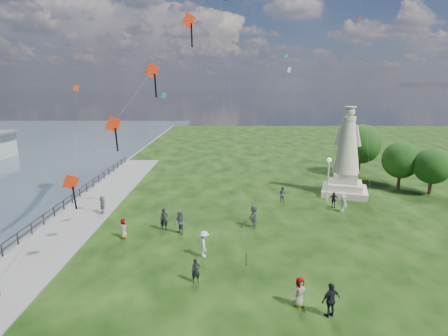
{
  "coord_description": "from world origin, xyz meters",
  "views": [
    {
      "loc": [
        -0.8,
        -19.81,
        11.67
      ],
      "look_at": [
        -1.0,
        8.0,
        5.5
      ],
      "focal_mm": 30.0,
      "sensor_mm": 36.0,
      "label": 1
    }
  ],
  "objects_px": {
    "person_3": "(331,300)",
    "person_4": "(299,292)",
    "person_1": "(180,223)",
    "person_9": "(334,200)",
    "person_2": "(204,244)",
    "person_5": "(103,206)",
    "person_10": "(124,228)",
    "statue": "(346,162)",
    "person_0": "(196,271)",
    "person_8": "(342,203)",
    "person_7": "(282,194)",
    "lamppost": "(329,171)",
    "person_11": "(254,216)",
    "person_6": "(164,219)"
  },
  "relations": [
    {
      "from": "person_10",
      "to": "person_9",
      "type": "bearing_deg",
      "value": -67.87
    },
    {
      "from": "person_0",
      "to": "person_1",
      "type": "xyz_separation_m",
      "value": [
        -1.89,
        7.5,
        0.2
      ]
    },
    {
      "from": "person_0",
      "to": "person_9",
      "type": "relative_size",
      "value": 0.97
    },
    {
      "from": "person_0",
      "to": "person_10",
      "type": "relative_size",
      "value": 0.98
    },
    {
      "from": "statue",
      "to": "person_4",
      "type": "distance_m",
      "value": 23.3
    },
    {
      "from": "person_3",
      "to": "person_4",
      "type": "relative_size",
      "value": 1.14
    },
    {
      "from": "person_3",
      "to": "person_10",
      "type": "relative_size",
      "value": 1.2
    },
    {
      "from": "statue",
      "to": "person_6",
      "type": "xyz_separation_m",
      "value": [
        -18.02,
        -10.46,
        -2.68
      ]
    },
    {
      "from": "person_4",
      "to": "person_9",
      "type": "relative_size",
      "value": 1.05
    },
    {
      "from": "person_1",
      "to": "person_9",
      "type": "bearing_deg",
      "value": 76.56
    },
    {
      "from": "person_4",
      "to": "person_2",
      "type": "bearing_deg",
      "value": 102.52
    },
    {
      "from": "person_5",
      "to": "person_7",
      "type": "xyz_separation_m",
      "value": [
        17.13,
        4.08,
        -0.04
      ]
    },
    {
      "from": "person_5",
      "to": "person_11",
      "type": "bearing_deg",
      "value": -115.13
    },
    {
      "from": "statue",
      "to": "person_0",
      "type": "bearing_deg",
      "value": -111.12
    },
    {
      "from": "person_5",
      "to": "person_2",
      "type": "bearing_deg",
      "value": -143.61
    },
    {
      "from": "person_1",
      "to": "person_2",
      "type": "bearing_deg",
      "value": -10.6
    },
    {
      "from": "person_3",
      "to": "person_2",
      "type": "bearing_deg",
      "value": -68.97
    },
    {
      "from": "person_3",
      "to": "person_4",
      "type": "xyz_separation_m",
      "value": [
        -1.43,
        0.92,
        -0.12
      ]
    },
    {
      "from": "person_5",
      "to": "person_10",
      "type": "bearing_deg",
      "value": -160.31
    },
    {
      "from": "person_7",
      "to": "person_9",
      "type": "xyz_separation_m",
      "value": [
        4.71,
        -1.95,
        -0.0
      ]
    },
    {
      "from": "person_1",
      "to": "person_8",
      "type": "relative_size",
      "value": 1.14
    },
    {
      "from": "person_2",
      "to": "person_7",
      "type": "xyz_separation_m",
      "value": [
        7.25,
        12.75,
        -0.14
      ]
    },
    {
      "from": "person_8",
      "to": "person_9",
      "type": "xyz_separation_m",
      "value": [
        -0.49,
        1.23,
        -0.06
      ]
    },
    {
      "from": "person_7",
      "to": "person_2",
      "type": "bearing_deg",
      "value": 97.7
    },
    {
      "from": "person_2",
      "to": "person_9",
      "type": "distance_m",
      "value": 16.11
    },
    {
      "from": "statue",
      "to": "person_5",
      "type": "xyz_separation_m",
      "value": [
        -24.32,
        -6.72,
        -2.77
      ]
    },
    {
      "from": "person_2",
      "to": "person_7",
      "type": "height_order",
      "value": "person_2"
    },
    {
      "from": "person_4",
      "to": "person_7",
      "type": "height_order",
      "value": "person_4"
    },
    {
      "from": "lamppost",
      "to": "person_2",
      "type": "bearing_deg",
      "value": -133.98
    },
    {
      "from": "person_1",
      "to": "person_7",
      "type": "relative_size",
      "value": 1.22
    },
    {
      "from": "person_7",
      "to": "lamppost",
      "type": "bearing_deg",
      "value": -151.14
    },
    {
      "from": "person_8",
      "to": "person_11",
      "type": "height_order",
      "value": "person_11"
    },
    {
      "from": "statue",
      "to": "person_1",
      "type": "relative_size",
      "value": 4.91
    },
    {
      "from": "statue",
      "to": "person_3",
      "type": "bearing_deg",
      "value": -91.87
    },
    {
      "from": "person_11",
      "to": "person_7",
      "type": "bearing_deg",
      "value": 169.99
    },
    {
      "from": "person_10",
      "to": "person_0",
      "type": "bearing_deg",
      "value": -137.56
    },
    {
      "from": "person_3",
      "to": "person_5",
      "type": "relative_size",
      "value": 1.14
    },
    {
      "from": "person_1",
      "to": "person_3",
      "type": "bearing_deg",
      "value": 0.78
    },
    {
      "from": "person_0",
      "to": "person_8",
      "type": "xyz_separation_m",
      "value": [
        12.74,
        13.05,
        0.08
      ]
    },
    {
      "from": "statue",
      "to": "person_6",
      "type": "height_order",
      "value": "statue"
    },
    {
      "from": "lamppost",
      "to": "person_4",
      "type": "height_order",
      "value": "lamppost"
    },
    {
      "from": "statue",
      "to": "person_4",
      "type": "relative_size",
      "value": 5.75
    },
    {
      "from": "person_0",
      "to": "person_8",
      "type": "bearing_deg",
      "value": 35.68
    },
    {
      "from": "person_4",
      "to": "person_11",
      "type": "relative_size",
      "value": 0.85
    },
    {
      "from": "person_2",
      "to": "person_0",
      "type": "bearing_deg",
      "value": 163.59
    },
    {
      "from": "person_6",
      "to": "person_8",
      "type": "xyz_separation_m",
      "value": [
        16.03,
        4.63,
        -0.07
      ]
    },
    {
      "from": "person_9",
      "to": "person_1",
      "type": "bearing_deg",
      "value": -147.17
    },
    {
      "from": "person_7",
      "to": "person_4",
      "type": "bearing_deg",
      "value": 121.9
    },
    {
      "from": "person_2",
      "to": "person_9",
      "type": "bearing_deg",
      "value": -59.58
    },
    {
      "from": "person_9",
      "to": "person_7",
      "type": "bearing_deg",
      "value": 164.67
    }
  ]
}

